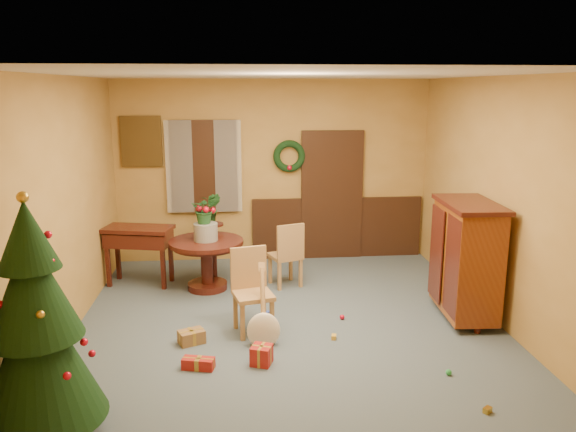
{
  "coord_description": "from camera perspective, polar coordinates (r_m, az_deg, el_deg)",
  "views": [
    {
      "loc": [
        -0.57,
        -6.18,
        2.77
      ],
      "look_at": [
        0.02,
        0.4,
        1.25
      ],
      "focal_mm": 35.0,
      "sensor_mm": 36.0,
      "label": 1
    }
  ],
  "objects": [
    {
      "name": "room_envelope",
      "position": [
        9.07,
        -0.17,
        2.46
      ],
      "size": [
        5.5,
        5.5,
        5.5
      ],
      "color": "#3D4E59",
      "rests_on": "ground"
    },
    {
      "name": "dining_table",
      "position": [
        7.88,
        -8.28,
        -3.94
      ],
      "size": [
        1.03,
        1.03,
        0.71
      ],
      "color": "black",
      "rests_on": "floor"
    },
    {
      "name": "urn",
      "position": [
        7.79,
        -8.36,
        -1.6
      ],
      "size": [
        0.33,
        0.33,
        0.24
      ],
      "primitive_type": "cylinder",
      "color": "slate",
      "rests_on": "dining_table"
    },
    {
      "name": "centerpiece_plant",
      "position": [
        7.72,
        -8.43,
        0.67
      ],
      "size": [
        0.35,
        0.31,
        0.39
      ],
      "primitive_type": "imported",
      "color": "#1E4C23",
      "rests_on": "urn"
    },
    {
      "name": "chair_near",
      "position": [
        6.51,
        -3.75,
        -7.23
      ],
      "size": [
        0.51,
        0.51,
        0.98
      ],
      "color": "#A67542",
      "rests_on": "floor"
    },
    {
      "name": "chair_far",
      "position": [
        7.88,
        -0.06,
        -3.76
      ],
      "size": [
        0.52,
        0.52,
        0.93
      ],
      "color": "#A67542",
      "rests_on": "floor"
    },
    {
      "name": "guitar",
      "position": [
        6.16,
        -2.52,
        -9.38
      ],
      "size": [
        0.5,
        0.63,
        0.84
      ],
      "primitive_type": null,
      "rotation": [
        -0.49,
        0.0,
        -0.26
      ],
      "color": "#F6E6CD",
      "rests_on": "floor"
    },
    {
      "name": "plant_stand",
      "position": [
        8.36,
        -7.62,
        -2.82
      ],
      "size": [
        0.32,
        0.32,
        0.82
      ],
      "color": "black",
      "rests_on": "floor"
    },
    {
      "name": "stand_plant",
      "position": [
        8.23,
        -7.73,
        0.79
      ],
      "size": [
        0.27,
        0.22,
        0.45
      ],
      "primitive_type": "imported",
      "rotation": [
        0.0,
        0.0,
        -0.08
      ],
      "color": "#19471E",
      "rests_on": "plant_stand"
    },
    {
      "name": "christmas_tree",
      "position": [
        4.84,
        -24.19,
        -10.18
      ],
      "size": [
        0.98,
        0.98,
        2.02
      ],
      "color": "#382111",
      "rests_on": "floor"
    },
    {
      "name": "writing_desk",
      "position": [
        8.24,
        -14.92,
        -2.49
      ],
      "size": [
        1.03,
        0.66,
        0.84
      ],
      "color": "black",
      "rests_on": "floor"
    },
    {
      "name": "sideboard",
      "position": [
        7.09,
        17.67,
        -3.99
      ],
      "size": [
        0.66,
        1.16,
        1.45
      ],
      "color": "#4E1608",
      "rests_on": "floor"
    },
    {
      "name": "gift_b",
      "position": [
        5.91,
        -2.7,
        -13.93
      ],
      "size": [
        0.25,
        0.25,
        0.2
      ],
      "color": "#A31C15",
      "rests_on": "floor"
    },
    {
      "name": "gift_c",
      "position": [
        6.43,
        -9.77,
        -12.0
      ],
      "size": [
        0.33,
        0.28,
        0.15
      ],
      "color": "brown",
      "rests_on": "floor"
    },
    {
      "name": "gift_d",
      "position": [
        5.9,
        -9.09,
        -14.57
      ],
      "size": [
        0.34,
        0.2,
        0.12
      ],
      "color": "#A31C15",
      "rests_on": "floor"
    },
    {
      "name": "toy_a",
      "position": [
        7.07,
        -2.11,
        -9.87
      ],
      "size": [
        0.09,
        0.09,
        0.05
      ],
      "primitive_type": "cube",
      "rotation": [
        0.0,
        0.0,
        0.91
      ],
      "color": "#2841AE",
      "rests_on": "floor"
    },
    {
      "name": "toy_b",
      "position": [
        5.94,
        16.01,
        -15.02
      ],
      "size": [
        0.06,
        0.06,
        0.06
      ],
      "primitive_type": "sphere",
      "color": "green",
      "rests_on": "floor"
    },
    {
      "name": "toy_c",
      "position": [
        6.48,
        4.68,
        -12.15
      ],
      "size": [
        0.07,
        0.09,
        0.05
      ],
      "primitive_type": "cube",
      "rotation": [
        0.0,
        0.0,
        1.31
      ],
      "color": "gold",
      "rests_on": "floor"
    },
    {
      "name": "toy_d",
      "position": [
        6.99,
        5.52,
        -10.18
      ],
      "size": [
        0.06,
        0.06,
        0.06
      ],
      "primitive_type": "sphere",
      "color": "red",
      "rests_on": "floor"
    },
    {
      "name": "toy_e",
      "position": [
        5.45,
        19.61,
        -18.08
      ],
      "size": [
        0.09,
        0.09,
        0.05
      ],
      "primitive_type": "cube",
      "rotation": [
        0.0,
        0.0,
        0.62
      ],
      "color": "gold",
      "rests_on": "floor"
    }
  ]
}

